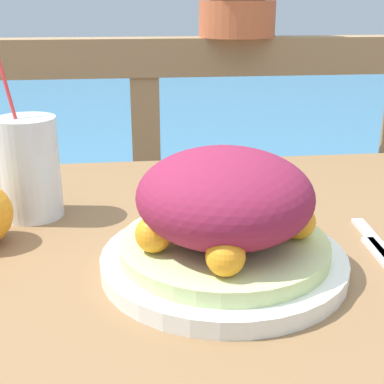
% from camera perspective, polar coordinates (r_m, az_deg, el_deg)
% --- Properties ---
extents(patio_table, '(1.29, 0.80, 0.77)m').
position_cam_1_polar(patio_table, '(0.72, -2.56, -13.41)').
color(patio_table, olive).
rests_on(patio_table, ground_plane).
extents(railing_fence, '(2.80, 0.08, 0.98)m').
position_cam_1_polar(railing_fence, '(1.39, -4.89, 3.64)').
color(railing_fence, '#937551').
rests_on(railing_fence, ground_plane).
extents(sea_backdrop, '(12.00, 4.00, 0.51)m').
position_cam_1_polar(sea_backdrop, '(3.92, -6.12, 7.83)').
color(sea_backdrop, teal).
rests_on(sea_backdrop, ground_plane).
extents(salad_plate, '(0.28, 0.28, 0.14)m').
position_cam_1_polar(salad_plate, '(0.60, 3.46, -2.97)').
color(salad_plate, white).
rests_on(salad_plate, patio_table).
extents(drink_glass, '(0.08, 0.08, 0.24)m').
position_cam_1_polar(drink_glass, '(0.79, -16.91, 2.49)').
color(drink_glass, silver).
rests_on(drink_glass, patio_table).
extents(fork, '(0.03, 0.18, 0.00)m').
position_cam_1_polar(fork, '(0.71, 19.47, -5.65)').
color(fork, silver).
rests_on(fork, patio_table).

